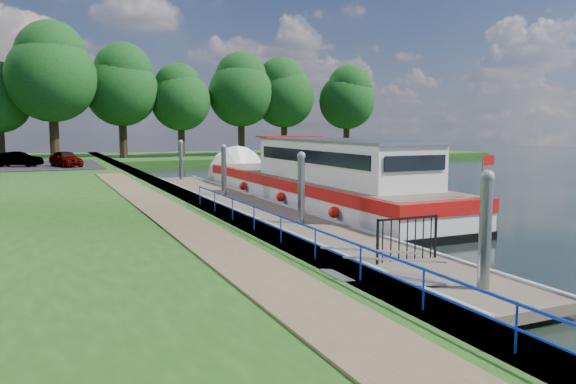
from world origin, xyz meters
name	(u,v)px	position (x,y,z in m)	size (l,w,h in m)	color
ground	(466,300)	(0.00, 0.00, 0.00)	(160.00, 160.00, 0.00)	black
bank_edge	(187,204)	(-2.55, 15.00, 0.39)	(1.10, 90.00, 0.78)	#473D2D
far_bank	(232,157)	(12.00, 52.00, 0.30)	(60.00, 18.00, 0.60)	#1E4814
footpath	(183,222)	(-4.40, 8.00, 0.80)	(1.60, 40.00, 0.05)	brown
carpark	(1,166)	(-11.00, 38.00, 0.81)	(14.00, 12.00, 0.06)	black
blue_fence	(297,229)	(-2.75, 3.00, 1.31)	(0.04, 18.04, 0.72)	#0C2DBF
pontoon	(256,211)	(0.00, 13.00, 0.18)	(2.50, 30.00, 0.56)	brown
mooring_piles	(256,186)	(0.00, 13.00, 1.28)	(0.30, 27.30, 3.55)	gray
gangway	(384,276)	(-1.85, 0.50, 0.63)	(2.58, 1.00, 0.92)	#A5A8AD
gate_panel	(407,232)	(0.00, 2.20, 1.15)	(1.85, 0.05, 1.15)	black
barge	(309,182)	(3.60, 15.16, 1.09)	(4.36, 21.15, 4.78)	black
horizon_trees	(110,84)	(-1.61, 48.68, 7.95)	(54.38, 10.03, 12.87)	#332316
car_a	(66,159)	(-6.53, 35.28, 1.43)	(1.40, 3.49, 1.19)	#999999
car_b	(18,159)	(-9.78, 36.66, 1.39)	(1.17, 3.36, 1.11)	#999999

